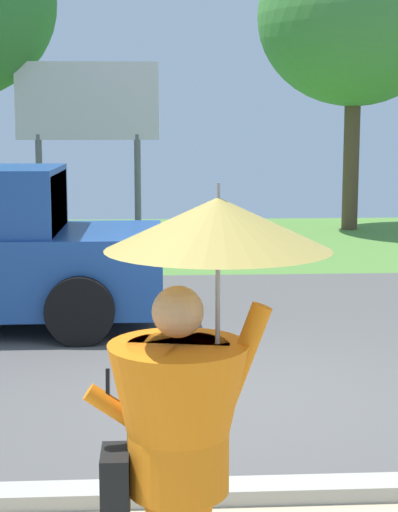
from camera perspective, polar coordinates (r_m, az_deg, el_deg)
name	(u,v)px	position (r m, az deg, el deg)	size (l,w,h in m)	color
ground_plane	(219,323)	(10.23, 1.36, -4.64)	(40.00, 22.00, 0.20)	#565451
monk_pedestrian	(187,428)	(3.62, -0.85, -11.74)	(1.05, 0.95, 2.13)	orange
roadside_billboard	(87,115)	(15.40, -7.70, 9.60)	(2.60, 0.12, 3.50)	slate
tree_left_far	(355,17)	(19.35, 10.71, 15.88)	(4.33, 4.33, 6.72)	brown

